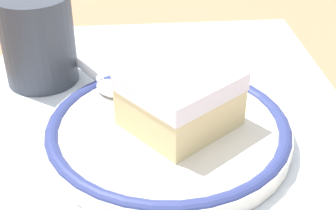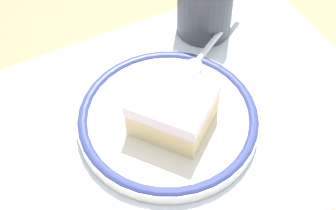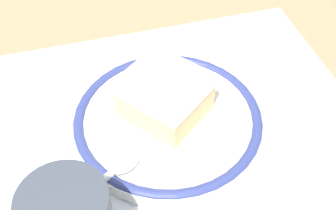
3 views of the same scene
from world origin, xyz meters
The scene contains 6 objects.
ground_plane centered at (0.00, 0.00, 0.00)m, with size 2.40×2.40×0.00m, color #9E7551.
placemat centered at (0.00, 0.00, 0.00)m, with size 0.47×0.35×0.00m, color silver.
plate centered at (0.02, 0.00, 0.01)m, with size 0.21×0.21×0.02m.
cake_slice centered at (0.02, 0.01, 0.04)m, with size 0.11×0.11×0.05m.
spoon centered at (-0.07, -0.07, 0.02)m, with size 0.14×0.09×0.01m.
napkin centered at (0.15, 0.09, 0.00)m, with size 0.10×0.09×0.00m, color white.
Camera 3 is at (-0.07, -0.31, 0.38)m, focal length 47.57 mm.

